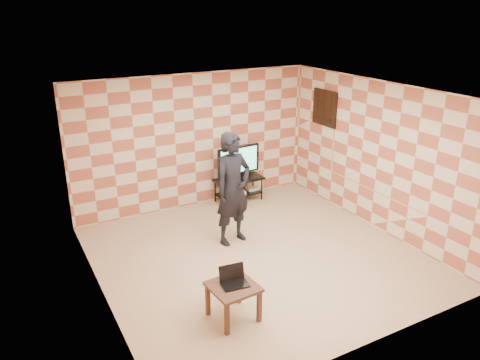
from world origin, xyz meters
name	(u,v)px	position (x,y,z in m)	size (l,w,h in m)	color
floor	(257,256)	(0.00, 0.00, 0.00)	(5.00, 5.00, 0.00)	tan
wall_back	(195,141)	(0.00, 2.50, 1.35)	(5.00, 0.02, 2.70)	beige
wall_front	(372,249)	(0.00, -2.50, 1.35)	(5.00, 0.02, 2.70)	beige
wall_left	(96,212)	(-2.50, 0.00, 1.35)	(0.02, 5.00, 2.70)	beige
wall_right	(378,156)	(2.50, 0.00, 1.35)	(0.02, 5.00, 2.70)	beige
ceiling	(260,93)	(0.00, 0.00, 2.70)	(5.00, 5.00, 0.02)	white
wall_art	(325,108)	(2.47, 1.55, 1.95)	(0.04, 0.72, 0.72)	black
tv_stand	(239,184)	(0.84, 2.21, 0.37)	(1.04, 0.47, 0.50)	black
tv	(239,161)	(0.84, 2.21, 0.89)	(0.97, 0.20, 0.70)	black
dvd_player	(234,192)	(0.73, 2.22, 0.21)	(0.45, 0.32, 0.08)	#B7B7B9
game_console	(252,189)	(1.18, 2.21, 0.20)	(0.24, 0.17, 0.05)	silver
side_table	(233,291)	(-1.11, -1.25, 0.41)	(0.63, 0.63, 0.50)	#381D12
laptop	(234,280)	(-1.08, -1.21, 0.55)	(0.38, 0.31, 0.23)	black
person	(233,189)	(-0.10, 0.67, 0.98)	(0.72, 0.47, 1.97)	black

